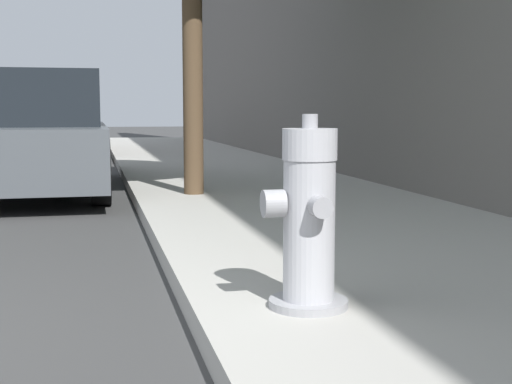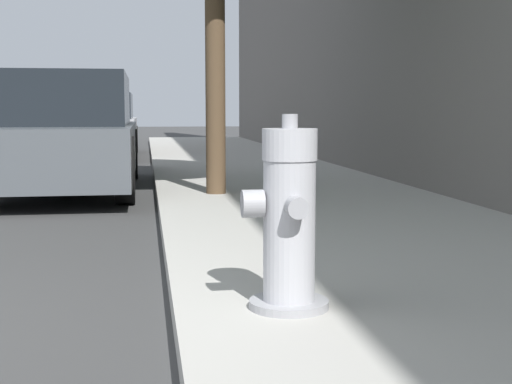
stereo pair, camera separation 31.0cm
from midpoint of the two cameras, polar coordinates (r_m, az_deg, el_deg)
fire_hydrant at (r=3.09m, az=1.32°, el=-2.34°), size 0.38×0.38×0.85m
parked_car_near at (r=8.91m, az=-18.49°, el=4.29°), size 1.75×4.40×1.41m
parked_car_mid at (r=15.37m, az=-16.65°, el=5.03°), size 1.86×4.46×1.33m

